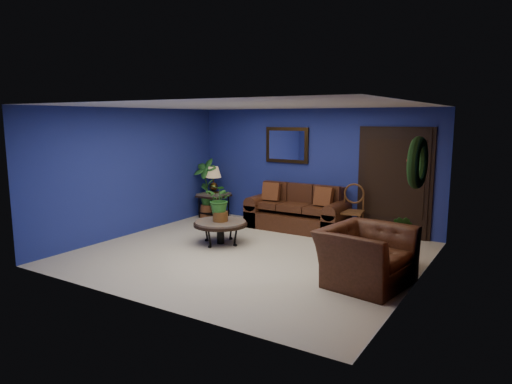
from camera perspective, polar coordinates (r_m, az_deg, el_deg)
The scene contains 18 objects.
floor at distance 7.89m, azimuth -0.83°, elevation -7.72°, with size 5.50×5.50×0.00m, color beige.
wall_back at distance 9.80m, azimuth 7.07°, elevation 3.00°, with size 5.50×0.04×2.50m, color navy.
wall_left at distance 9.38m, azimuth -15.16°, elevation 2.48°, with size 0.04×5.00×2.50m, color navy.
wall_right_brick at distance 6.57m, azimuth 19.77°, elevation -0.50°, with size 0.04×5.00×2.50m, color brown.
ceiling at distance 7.55m, azimuth -0.88°, elevation 10.75°, with size 5.50×5.00×0.02m, color silver.
crown_molding at distance 6.50m, azimuth 20.08°, elevation 9.84°, with size 0.03×5.00×0.14m, color white.
wall_mirror at distance 9.99m, azimuth 3.88°, elevation 5.87°, with size 1.02×0.06×0.77m, color #483012.
closet_door at distance 9.21m, azimuth 16.89°, elevation 1.03°, with size 1.44×0.06×2.18m, color black.
wreath at distance 6.58m, azimuth 19.56°, elevation 3.48°, with size 0.72×0.72×0.16m, color black.
sofa at distance 9.62m, azimuth 5.29°, elevation -2.78°, with size 2.08×0.90×0.93m.
coffee_table at distance 8.45m, azimuth -4.47°, elevation -4.03°, with size 0.99×0.99×0.43m.
end_table at distance 10.71m, azimuth -5.29°, elevation -0.85°, with size 0.62×0.62×0.57m.
table_lamp at distance 10.63m, azimuth -5.34°, elevation 1.93°, with size 0.36×0.36×0.60m.
side_chair at distance 9.16m, azimuth 11.98°, elevation -1.80°, with size 0.50×0.50×1.03m.
armchair at distance 6.59m, azimuth 13.59°, elevation -7.78°, with size 1.23×1.07×0.80m, color #482314.
coffee_plant at distance 8.36m, azimuth -4.50°, elevation -1.12°, with size 0.53×0.46×0.69m.
floor_plant at distance 7.48m, azimuth 17.54°, elevation -5.76°, with size 0.43×0.38×0.81m.
tall_plant at distance 10.67m, azimuth -6.28°, elevation 0.74°, with size 0.63×0.46×1.38m.
Camera 1 is at (4.07, -6.35, 2.29)m, focal length 32.00 mm.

